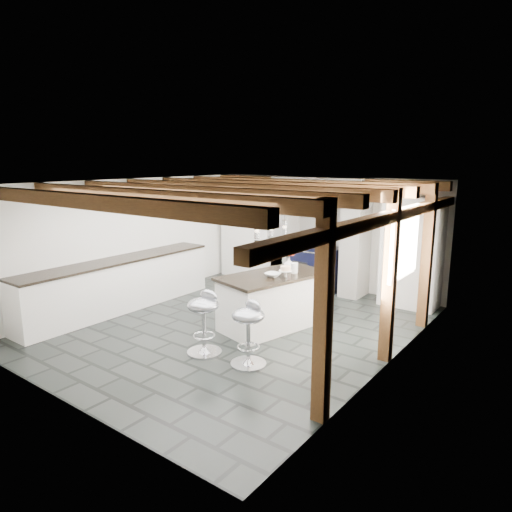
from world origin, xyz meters
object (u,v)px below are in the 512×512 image
Objects in this scene: bar_stool_near at (249,326)px; bar_stool_far at (204,315)px; kitchen_island at (273,300)px; range_cooker at (318,267)px.

bar_stool_far reaches higher than bar_stool_near.
kitchen_island reaches higher than bar_stool_near.
bar_stool_near is 0.72m from bar_stool_far.
range_cooker is at bearing 96.39° from bar_stool_far.
bar_stool_near is (0.55, -1.36, 0.10)m from kitchen_island.
kitchen_island is 2.14× the size of bar_stool_far.
kitchen_island is at bearing 84.67° from bar_stool_far.
range_cooker is 1.14× the size of bar_stool_near.
range_cooker is at bearing 116.30° from kitchen_island.
bar_stool_far is (0.33, -3.78, 0.09)m from range_cooker.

